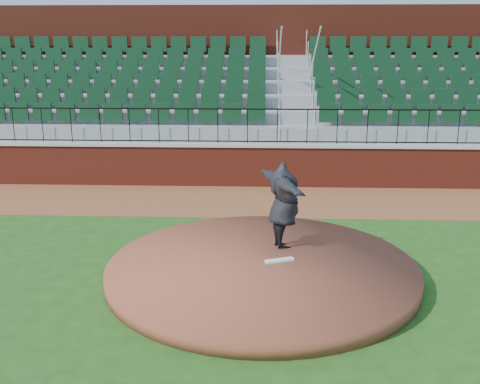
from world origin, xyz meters
The scene contains 10 objects.
ground centered at (0.00, 0.00, 0.00)m, with size 90.00×90.00×0.00m, color #1F4C15.
warning_track centered at (0.00, 5.40, 0.01)m, with size 34.00×3.20×0.01m, color brown.
field_wall centered at (0.00, 7.00, 0.60)m, with size 34.00×0.35×1.20m, color maroon.
wall_cap centered at (0.00, 7.00, 1.25)m, with size 34.00×0.45×0.10m, color #B7B7B7.
wall_railing centered at (0.00, 7.00, 1.80)m, with size 34.00×0.05×1.00m, color black, non-canonical shape.
seating_stands centered at (0.00, 9.72, 2.30)m, with size 34.00×5.10×4.60m, color gray, non-canonical shape.
concourse_wall centered at (0.00, 12.52, 2.75)m, with size 34.00×0.50×5.50m, color maroon.
pitchers_mound centered at (0.45, 0.35, 0.12)m, with size 5.73×5.73×0.25m, color brown.
pitching_rubber centered at (0.78, 0.46, 0.27)m, with size 0.55×0.14×0.04m, color white.
pitcher centered at (0.87, 1.23, 1.11)m, with size 2.12×0.58×1.73m, color black.
Camera 1 is at (0.43, -9.24, 4.24)m, focal length 41.67 mm.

